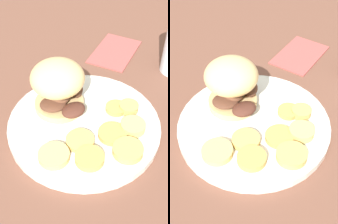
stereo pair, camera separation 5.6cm
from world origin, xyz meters
The scene contains 12 objects.
ground_plane centered at (0.00, 0.00, 0.00)m, with size 4.00×4.00×0.00m, color brown.
dinner_plate centered at (0.00, 0.00, 0.01)m, with size 0.29×0.29×0.02m.
sandwich centered at (-0.05, 0.04, 0.07)m, with size 0.11×0.13×0.10m.
potato_round_0 centered at (0.07, -0.07, 0.02)m, with size 0.05×0.05×0.01m, color tan.
potato_round_1 centered at (0.06, 0.03, 0.02)m, with size 0.04×0.04×0.01m, color tan.
potato_round_2 centered at (0.09, 0.03, 0.03)m, with size 0.04×0.04×0.01m, color tan.
potato_round_3 centered at (0.09, -0.02, 0.03)m, with size 0.05×0.05×0.01m, color #DBB766.
potato_round_4 centered at (0.01, -0.09, 0.02)m, with size 0.05×0.05×0.01m, color tan.
potato_round_5 centered at (-0.05, -0.08, 0.02)m, with size 0.05×0.05×0.01m, color #DBB766.
potato_round_6 centered at (-0.01, -0.05, 0.02)m, with size 0.05×0.05×0.01m, color tan.
potato_round_7 centered at (0.05, -0.03, 0.02)m, with size 0.05×0.05×0.01m, color tan.
napkin centered at (0.08, 0.26, 0.00)m, with size 0.14×0.09×0.01m, color #B24C47.
Camera 1 is at (0.00, -0.40, 0.44)m, focal length 50.00 mm.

